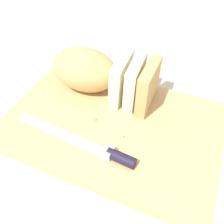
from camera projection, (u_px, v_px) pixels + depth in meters
ground_plane at (112, 127)px, 0.56m from camera, size 3.00×3.00×0.00m
cutting_board at (112, 124)px, 0.55m from camera, size 0.47×0.32×0.02m
bread_loaf at (99, 73)px, 0.58m from camera, size 0.26×0.11×0.11m
bread_knife at (101, 150)px, 0.48m from camera, size 0.28×0.05×0.02m
crumb_near_knife at (124, 136)px, 0.51m from camera, size 0.00×0.00×0.00m
crumb_near_loaf at (128, 101)px, 0.58m from camera, size 0.01×0.01×0.01m
crumb_stray_left at (96, 120)px, 0.54m from camera, size 0.00×0.00×0.00m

